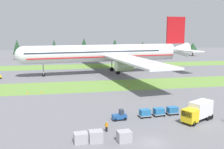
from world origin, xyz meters
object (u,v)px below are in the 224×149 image
at_px(taxiway_marker_1, 28,93).
at_px(taxiway_marker_2, 42,92).
at_px(uld_container_2, 96,136).
at_px(taxiway_marker_0, 129,86).
at_px(airliner, 110,53).
at_px(cargo_dolly_lead, 145,113).
at_px(baggage_tug, 120,116).
at_px(ground_crew_loader, 107,126).
at_px(catering_truck, 198,111).
at_px(uld_container_1, 124,136).
at_px(cargo_dolly_third, 172,110).
at_px(uld_container_0, 81,138).
at_px(cargo_dolly_second, 159,111).

distance_m(taxiway_marker_1, taxiway_marker_2, 3.60).
relative_size(uld_container_2, taxiway_marker_0, 3.75).
xyz_separation_m(airliner, cargo_dolly_lead, (-2.90, -52.50, -6.94)).
relative_size(baggage_tug, ground_crew_loader, 1.56).
bearing_deg(baggage_tug, cargo_dolly_lead, -90.00).
xyz_separation_m(airliner, taxiway_marker_0, (0.87, -26.06, -7.59)).
height_order(catering_truck, uld_container_1, catering_truck).
distance_m(cargo_dolly_third, uld_container_2, 18.93).
bearing_deg(catering_truck, uld_container_2, 77.05).
bearing_deg(catering_truck, taxiway_marker_2, 18.44).
distance_m(ground_crew_loader, uld_container_0, 5.58).
bearing_deg(taxiway_marker_0, catering_truck, -80.78).
bearing_deg(taxiway_marker_2, taxiway_marker_1, 179.77).
height_order(cargo_dolly_lead, taxiway_marker_2, cargo_dolly_lead).
xyz_separation_m(taxiway_marker_0, taxiway_marker_1, (-27.99, -2.55, 0.01)).
distance_m(airliner, cargo_dolly_lead, 53.03).
relative_size(ground_crew_loader, uld_container_2, 0.87).
distance_m(baggage_tug, uld_container_0, 11.44).
height_order(cargo_dolly_second, cargo_dolly_third, same).
bearing_deg(uld_container_1, cargo_dolly_third, 40.31).
bearing_deg(taxiway_marker_2, ground_crew_loader, -67.30).
relative_size(ground_crew_loader, taxiway_marker_0, 3.26).
bearing_deg(uld_container_0, taxiway_marker_0, 64.99).
height_order(uld_container_2, taxiway_marker_0, uld_container_2).
bearing_deg(baggage_tug, taxiway_marker_0, -23.79).
bearing_deg(uld_container_0, uld_container_2, -2.89).
distance_m(cargo_dolly_third, uld_container_1, 15.99).
height_order(baggage_tug, catering_truck, catering_truck).
distance_m(catering_truck, uld_container_0, 22.05).
bearing_deg(cargo_dolly_second, uld_container_1, 131.46).
xyz_separation_m(cargo_dolly_lead, uld_container_1, (-6.42, -9.76, -0.10)).
height_order(airliner, ground_crew_loader, airliner).
relative_size(baggage_tug, cargo_dolly_third, 1.16).
distance_m(cargo_dolly_lead, cargo_dolly_third, 5.80).
distance_m(uld_container_1, taxiway_marker_2, 36.52).
relative_size(cargo_dolly_lead, uld_container_2, 1.17).
bearing_deg(ground_crew_loader, taxiway_marker_1, -14.12).
height_order(baggage_tug, uld_container_0, baggage_tug).
distance_m(cargo_dolly_third, taxiway_marker_2, 35.20).
xyz_separation_m(taxiway_marker_1, taxiway_marker_2, (3.60, -0.01, -0.01)).
xyz_separation_m(cargo_dolly_third, taxiway_marker_0, (-1.99, 25.86, -0.65)).
xyz_separation_m(cargo_dolly_third, uld_container_2, (-16.30, -9.63, -0.07)).
bearing_deg(ground_crew_loader, cargo_dolly_lead, -98.95).
xyz_separation_m(ground_crew_loader, taxiway_marker_1, (-15.89, 29.41, -0.67)).
height_order(ground_crew_loader, uld_container_2, ground_crew_loader).
distance_m(cargo_dolly_third, taxiway_marker_1, 37.98).
bearing_deg(cargo_dolly_second, baggage_tug, 90.00).
height_order(airliner, uld_container_0, airliner).
xyz_separation_m(catering_truck, ground_crew_loader, (-17.01, -1.70, -1.01)).
relative_size(cargo_dolly_lead, cargo_dolly_third, 1.00).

